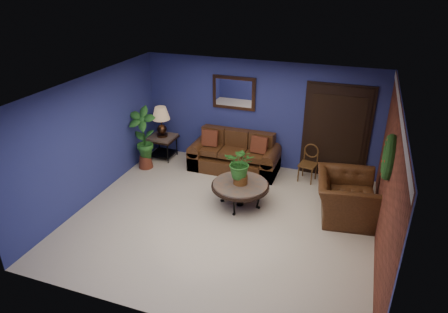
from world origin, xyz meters
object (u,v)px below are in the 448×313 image
(table_lamp, at_px, (161,118))
(side_chair, at_px, (309,160))
(sofa, at_px, (235,157))
(coffee_table, at_px, (240,186))
(end_table, at_px, (163,141))
(armchair, at_px, (346,197))

(table_lamp, xyz_separation_m, side_chair, (3.58, 0.06, -0.57))
(table_lamp, bearing_deg, sofa, 0.82)
(coffee_table, distance_m, table_lamp, 2.93)
(sofa, bearing_deg, end_table, -179.18)
(end_table, xyz_separation_m, armchair, (4.45, -1.17, -0.03))
(sofa, relative_size, side_chair, 2.45)
(coffee_table, xyz_separation_m, armchair, (1.98, 0.30, -0.03))
(sofa, xyz_separation_m, end_table, (-1.87, -0.03, 0.14))
(end_table, relative_size, armchair, 0.50)
(end_table, height_order, side_chair, side_chair)
(coffee_table, xyz_separation_m, side_chair, (1.11, 1.53, 0.04))
(coffee_table, distance_m, armchair, 2.01)
(sofa, bearing_deg, table_lamp, -179.18)
(sofa, xyz_separation_m, side_chair, (1.71, 0.03, 0.17))
(armchair, bearing_deg, end_table, 67.55)
(coffee_table, relative_size, end_table, 1.81)
(side_chair, distance_m, armchair, 1.51)
(side_chair, relative_size, armchair, 0.67)
(end_table, height_order, table_lamp, table_lamp)
(coffee_table, distance_m, side_chair, 1.89)
(armchair, bearing_deg, coffee_table, 90.92)
(coffee_table, bearing_deg, table_lamp, 149.21)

